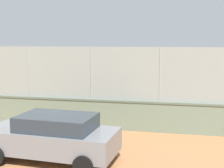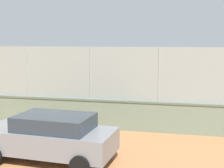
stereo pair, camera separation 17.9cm
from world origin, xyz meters
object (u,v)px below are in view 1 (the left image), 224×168
(player_crossing_court, at_px, (149,88))
(parked_car_grey, at_px, (53,136))
(sports_ball, at_px, (93,80))
(player_baseline_waiting, at_px, (115,83))

(player_crossing_court, xyz_separation_m, parked_car_grey, (2.31, 10.35, -0.18))
(sports_ball, bearing_deg, player_crossing_court, 179.27)
(player_crossing_court, relative_size, sports_ball, 13.80)
(player_crossing_court, distance_m, sports_ball, 3.60)
(player_crossing_court, bearing_deg, parked_car_grey, 77.44)
(sports_ball, bearing_deg, parked_car_grey, 96.99)
(player_crossing_court, distance_m, parked_car_grey, 10.61)
(parked_car_grey, bearing_deg, player_baseline_waiting, -89.15)
(parked_car_grey, bearing_deg, player_crossing_court, -102.56)
(player_baseline_waiting, height_order, sports_ball, player_baseline_waiting)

